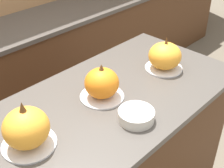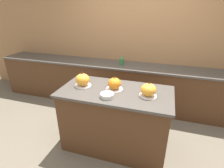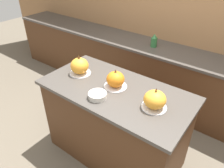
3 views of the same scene
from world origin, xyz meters
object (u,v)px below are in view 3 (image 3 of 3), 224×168
object	(u,v)px
pumpkin_cake_center	(115,80)
bottle_tall	(154,41)
pumpkin_cake_right	(155,100)
mixing_bowl	(98,95)
pumpkin_cake_left	(80,66)

from	to	relation	value
pumpkin_cake_center	bottle_tall	xyz separation A→B (m)	(-0.21, 1.20, -0.03)
pumpkin_cake_right	bottle_tall	size ratio (longest dim) A/B	1.21
bottle_tall	mixing_bowl	bearing A→B (deg)	-82.73
pumpkin_cake_right	mixing_bowl	distance (m)	0.52
mixing_bowl	pumpkin_cake_left	bearing A→B (deg)	152.96
pumpkin_cake_left	bottle_tall	xyz separation A→B (m)	(0.26, 1.22, -0.03)
pumpkin_cake_left	pumpkin_cake_right	size ratio (longest dim) A/B	1.05
pumpkin_cake_center	mixing_bowl	distance (m)	0.26
pumpkin_cake_left	bottle_tall	world-z (taller)	pumpkin_cake_left
pumpkin_cake_center	mixing_bowl	size ratio (longest dim) A/B	1.34
pumpkin_cake_right	pumpkin_cake_left	bearing A→B (deg)	177.67
bottle_tall	pumpkin_cake_center	bearing A→B (deg)	-80.23
pumpkin_cake_center	pumpkin_cake_left	bearing A→B (deg)	-177.10
pumpkin_cake_left	pumpkin_cake_center	bearing A→B (deg)	2.90
pumpkin_cake_left	mixing_bowl	size ratio (longest dim) A/B	1.37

